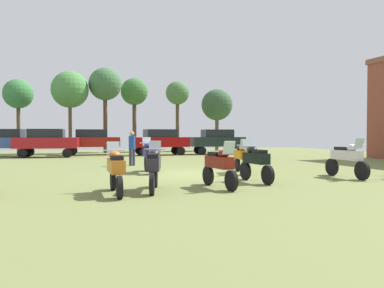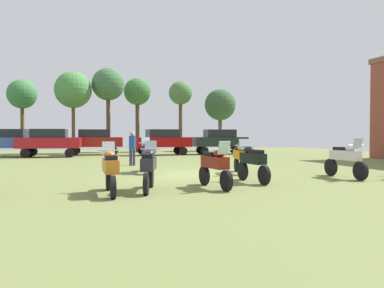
{
  "view_description": "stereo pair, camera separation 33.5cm",
  "coord_description": "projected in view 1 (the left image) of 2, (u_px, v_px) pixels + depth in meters",
  "views": [
    {
      "loc": [
        -4.77,
        -15.01,
        1.68
      ],
      "look_at": [
        1.43,
        3.66,
        1.15
      ],
      "focal_mm": 35.91,
      "sensor_mm": 36.0,
      "label": 1
    },
    {
      "loc": [
        -4.46,
        -15.11,
        1.68
      ],
      "look_at": [
        1.43,
        3.66,
        1.15
      ],
      "focal_mm": 35.91,
      "sensor_mm": 36.0,
      "label": 2
    }
  ],
  "objects": [
    {
      "name": "ground_plane",
      "position": [
        187.0,
        174.0,
        15.79
      ],
      "size": [
        44.0,
        52.0,
        0.02
      ],
      "color": "olive"
    },
    {
      "name": "motorcycle_1",
      "position": [
        219.0,
        165.0,
        11.7
      ],
      "size": [
        0.62,
        2.12,
        1.45
      ],
      "rotation": [
        0.0,
        0.0,
        3.24
      ],
      "color": "black",
      "rests_on": "ground"
    },
    {
      "name": "motorcycle_2",
      "position": [
        148.0,
        155.0,
        16.33
      ],
      "size": [
        0.62,
        2.17,
        1.51
      ],
      "rotation": [
        0.0,
        0.0,
        -0.08
      ],
      "color": "black",
      "rests_on": "ground"
    },
    {
      "name": "motorcycle_3",
      "position": [
        256.0,
        161.0,
        13.14
      ],
      "size": [
        0.62,
        2.12,
        1.47
      ],
      "rotation": [
        0.0,
        0.0,
        0.05
      ],
      "color": "black",
      "rests_on": "ground"
    },
    {
      "name": "motorcycle_7",
      "position": [
        116.0,
        168.0,
        10.51
      ],
      "size": [
        0.62,
        2.23,
        1.43
      ],
      "rotation": [
        0.0,
        0.0,
        -0.02
      ],
      "color": "black",
      "rests_on": "ground"
    },
    {
      "name": "motorcycle_9",
      "position": [
        347.0,
        158.0,
        14.41
      ],
      "size": [
        0.62,
        2.32,
        1.51
      ],
      "rotation": [
        0.0,
        0.0,
        3.14
      ],
      "color": "black",
      "rests_on": "ground"
    },
    {
      "name": "motorcycle_10",
      "position": [
        154.0,
        166.0,
        11.11
      ],
      "size": [
        0.81,
        2.11,
        1.45
      ],
      "rotation": [
        0.0,
        0.0,
        -0.28
      ],
      "color": "black",
      "rests_on": "ground"
    },
    {
      "name": "motorcycle_11",
      "position": [
        241.0,
        156.0,
        16.09
      ],
      "size": [
        0.74,
        2.1,
        1.45
      ],
      "rotation": [
        0.0,
        0.0,
        2.92
      ],
      "color": "black",
      "rests_on": "ground"
    },
    {
      "name": "car_1",
      "position": [
        47.0,
        141.0,
        27.1
      ],
      "size": [
        4.48,
        2.3,
        2.0
      ],
      "rotation": [
        0.0,
        0.0,
        1.45
      ],
      "color": "black",
      "rests_on": "ground"
    },
    {
      "name": "car_2",
      "position": [
        217.0,
        140.0,
        31.16
      ],
      "size": [
        4.43,
        2.15,
        2.0
      ],
      "rotation": [
        0.0,
        0.0,
        1.49
      ],
      "color": "black",
      "rests_on": "ground"
    },
    {
      "name": "car_3",
      "position": [
        160.0,
        140.0,
        29.8
      ],
      "size": [
        4.37,
        1.96,
        2.0
      ],
      "rotation": [
        0.0,
        0.0,
        1.61
      ],
      "color": "black",
      "rests_on": "ground"
    },
    {
      "name": "car_4",
      "position": [
        92.0,
        140.0,
        30.11
      ],
      "size": [
        4.44,
        2.17,
        2.0
      ],
      "rotation": [
        0.0,
        0.0,
        1.48
      ],
      "color": "black",
      "rests_on": "ground"
    },
    {
      "name": "car_6",
      "position": [
        6.0,
        141.0,
        27.63
      ],
      "size": [
        4.53,
        2.44,
        2.0
      ],
      "rotation": [
        0.0,
        0.0,
        1.42
      ],
      "color": "black",
      "rests_on": "ground"
    },
    {
      "name": "person_1",
      "position": [
        132.0,
        146.0,
        19.9
      ],
      "size": [
        0.42,
        0.42,
        1.79
      ],
      "rotation": [
        0.0,
        0.0,
        2.88
      ],
      "color": "#2E2E4A",
      "rests_on": "ground"
    },
    {
      "name": "tree_1",
      "position": [
        177.0,
        94.0,
        36.5
      ],
      "size": [
        2.23,
        2.23,
        6.67
      ],
      "color": "#4F3F2C",
      "rests_on": "ground"
    },
    {
      "name": "tree_2",
      "position": [
        18.0,
        95.0,
        32.3
      ],
      "size": [
        2.48,
        2.48,
        6.27
      ],
      "color": "brown",
      "rests_on": "ground"
    },
    {
      "name": "tree_4",
      "position": [
        70.0,
        90.0,
        32.0
      ],
      "size": [
        3.07,
        3.07,
        6.89
      ],
      "color": "brown",
      "rests_on": "ground"
    },
    {
      "name": "tree_5",
      "position": [
        134.0,
        93.0,
        35.19
      ],
      "size": [
        2.48,
        2.48,
        6.77
      ],
      "color": "brown",
      "rests_on": "ground"
    },
    {
      "name": "tree_6",
      "position": [
        105.0,
        85.0,
        33.12
      ],
      "size": [
        2.82,
        2.82,
        7.36
      ],
      "color": "brown",
      "rests_on": "ground"
    },
    {
      "name": "tree_7",
      "position": [
        217.0,
        105.0,
        37.76
      ],
      "size": [
        3.06,
        3.06,
        6.04
      ],
      "color": "#4F4A37",
      "rests_on": "ground"
    }
  ]
}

